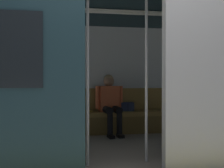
% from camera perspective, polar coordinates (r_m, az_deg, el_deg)
% --- Properties ---
extents(train_car, '(6.40, 2.82, 2.28)m').
position_cam_1_polar(train_car, '(4.06, -1.54, 7.42)').
color(train_car, silver).
rests_on(train_car, ground_plane).
extents(bench_seat, '(3.39, 0.44, 0.43)m').
position_cam_1_polar(bench_seat, '(5.16, -2.64, -7.15)').
color(bench_seat, olive).
rests_on(bench_seat, ground_plane).
extents(person_seated, '(0.55, 0.71, 1.16)m').
position_cam_1_polar(person_seated, '(5.10, -0.43, -3.57)').
color(person_seated, '#CC5933').
rests_on(person_seated, ground_plane).
extents(handbag, '(0.26, 0.15, 0.17)m').
position_cam_1_polar(handbag, '(5.27, 3.30, -4.95)').
color(handbag, '#262D4C').
rests_on(handbag, bench_seat).
extents(book, '(0.21, 0.25, 0.03)m').
position_cam_1_polar(book, '(5.16, -5.49, -5.86)').
color(book, gold).
rests_on(book, bench_seat).
extents(grab_pole_door, '(0.04, 0.04, 2.14)m').
position_cam_1_polar(grab_pole_door, '(3.19, -5.32, 1.38)').
color(grab_pole_door, silver).
rests_on(grab_pole_door, ground_plane).
extents(grab_pole_far, '(0.04, 0.04, 2.14)m').
position_cam_1_polar(grab_pole_far, '(3.35, 7.49, 1.34)').
color(grab_pole_far, silver).
rests_on(grab_pole_far, ground_plane).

